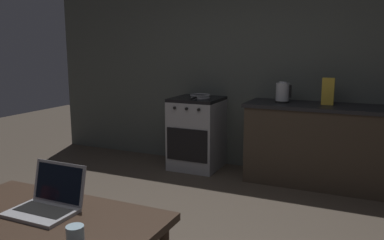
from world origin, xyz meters
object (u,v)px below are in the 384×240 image
object	(u,v)px
stove_oven	(197,133)
laptop	(47,203)
dining_table	(35,238)
frying_pan	(200,96)
cereal_box	(328,91)
electric_kettle	(283,93)

from	to	relation	value
stove_oven	laptop	bearing A→B (deg)	-79.72
stove_oven	dining_table	size ratio (longest dim) A/B	0.79
frying_pan	cereal_box	world-z (taller)	cereal_box
dining_table	cereal_box	bearing A→B (deg)	73.61
stove_oven	cereal_box	size ratio (longest dim) A/B	3.08
frying_pan	cereal_box	size ratio (longest dim) A/B	1.44
cereal_box	frying_pan	bearing A→B (deg)	-178.17
frying_pan	dining_table	bearing A→B (deg)	-80.38
dining_table	laptop	bearing A→B (deg)	105.20
stove_oven	cereal_box	xyz separation A→B (m)	(1.57, 0.02, 0.61)
stove_oven	electric_kettle	world-z (taller)	electric_kettle
dining_table	laptop	size ratio (longest dim) A/B	3.61
dining_table	electric_kettle	bearing A→B (deg)	81.76
frying_pan	electric_kettle	bearing A→B (deg)	1.59
electric_kettle	cereal_box	size ratio (longest dim) A/B	0.81
laptop	cereal_box	xyz separation A→B (m)	(1.00, 3.16, 0.28)
electric_kettle	stove_oven	bearing A→B (deg)	-179.87
dining_table	frying_pan	xyz separation A→B (m)	(-0.55, 3.24, 0.28)
laptop	cereal_box	bearing A→B (deg)	66.43
laptop	stove_oven	bearing A→B (deg)	94.24
laptop	frying_pan	bearing A→B (deg)	93.36
stove_oven	frying_pan	world-z (taller)	frying_pan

